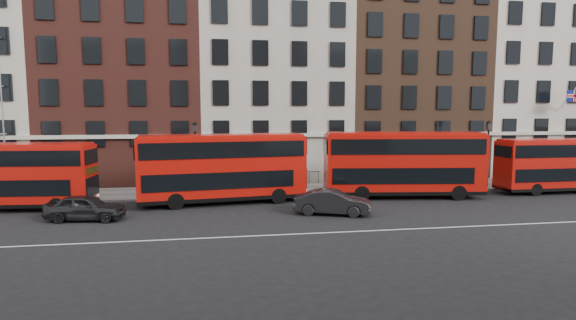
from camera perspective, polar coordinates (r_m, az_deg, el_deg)
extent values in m
plane|color=black|center=(25.04, 3.30, -8.04)|extent=(120.00, 120.00, 0.00)
cube|color=slate|center=(35.13, -0.41, -3.78)|extent=(80.00, 5.00, 0.15)
cube|color=gray|center=(32.70, 0.26, -4.52)|extent=(80.00, 0.30, 0.16)
cube|color=white|center=(23.16, 4.39, -9.21)|extent=(70.00, 0.12, 0.01)
cube|color=brown|center=(42.65, -19.77, 12.35)|extent=(12.80, 10.00, 22.00)
cube|color=#A09A8D|center=(42.17, -2.01, 10.73)|extent=(12.80, 10.00, 19.00)
cube|color=brown|center=(45.66, 14.47, 11.45)|extent=(12.80, 10.00, 21.00)
cube|color=#B9AFA0|center=(52.04, 27.67, 9.72)|extent=(12.80, 10.00, 20.00)
cube|color=#B71009|center=(32.86, -31.85, -1.67)|extent=(10.07, 3.21, 3.73)
cube|color=black|center=(33.11, -31.67, -4.67)|extent=(10.08, 3.25, 0.23)
cube|color=black|center=(33.07, -32.22, -2.76)|extent=(8.95, 3.19, 0.99)
cube|color=black|center=(32.74, -31.96, 0.34)|extent=(9.70, 3.25, 0.94)
cube|color=#B71009|center=(32.68, -32.04, 1.65)|extent=(9.77, 3.00, 0.17)
cube|color=black|center=(30.96, -23.55, -3.04)|extent=(0.26, 2.07, 1.23)
cube|color=black|center=(30.83, -23.63, -1.19)|extent=(0.23, 1.79, 0.40)
cylinder|color=black|center=(30.80, -27.26, -5.13)|extent=(0.96, 0.35, 0.94)
cylinder|color=black|center=(32.72, -25.82, -4.43)|extent=(0.96, 0.35, 0.94)
cube|color=#B71009|center=(30.29, -8.29, -0.94)|extent=(11.19, 3.90, 4.12)
cube|color=black|center=(30.58, -8.23, -4.55)|extent=(11.20, 3.94, 0.25)
cube|color=black|center=(30.34, -8.85, -2.28)|extent=(9.96, 3.83, 1.10)
cube|color=black|center=(30.16, -8.33, 1.47)|extent=(10.79, 3.93, 1.04)
cube|color=#B71009|center=(30.10, -8.35, 3.05)|extent=(10.86, 3.65, 0.19)
cube|color=black|center=(31.60, 1.71, -2.07)|extent=(0.36, 2.29, 1.36)
cube|color=black|center=(31.46, 1.71, -0.05)|extent=(0.32, 1.98, 0.44)
cylinder|color=black|center=(30.13, -1.21, -4.58)|extent=(1.07, 0.41, 1.04)
cylinder|color=black|center=(32.36, -2.27, -3.84)|extent=(1.07, 0.41, 1.04)
cylinder|color=black|center=(29.18, -14.04, -5.12)|extent=(1.07, 0.41, 1.04)
cylinder|color=black|center=(31.47, -14.20, -4.31)|extent=(1.07, 0.41, 1.04)
cube|color=#B71009|center=(33.03, 14.41, -0.43)|extent=(11.34, 4.06, 4.17)
cube|color=black|center=(33.31, 14.32, -3.78)|extent=(11.35, 4.10, 0.25)
cube|color=black|center=(33.03, 13.85, -1.67)|extent=(10.10, 3.98, 1.11)
cube|color=black|center=(32.91, 14.47, 1.81)|extent=(10.94, 4.09, 1.06)
cube|color=#B71009|center=(32.86, 14.51, 3.28)|extent=(11.00, 3.81, 0.19)
cube|color=black|center=(35.10, 23.18, -1.71)|extent=(0.38, 2.32, 1.37)
cube|color=black|center=(34.97, 23.26, 0.13)|extent=(0.34, 2.00, 0.44)
cylinder|color=black|center=(33.39, 20.84, -3.92)|extent=(1.09, 0.43, 1.06)
cylinder|color=black|center=(35.55, 19.38, -3.27)|extent=(1.09, 0.43, 1.06)
cylinder|color=black|center=(31.43, 9.35, -4.21)|extent=(1.09, 0.43, 1.06)
cylinder|color=black|center=(33.72, 8.57, -3.49)|extent=(1.09, 0.43, 1.06)
cube|color=#B71009|center=(39.83, 31.29, -0.50)|extent=(9.69, 2.34, 3.64)
cube|color=black|center=(40.04, 31.16, -2.93)|extent=(9.69, 2.37, 0.22)
cube|color=black|center=(39.72, 30.94, -1.40)|extent=(8.58, 2.41, 0.97)
cube|color=black|center=(39.73, 31.38, 1.12)|extent=(9.32, 2.41, 0.92)
cube|color=#B71009|center=(39.69, 31.44, 2.18)|extent=(9.41, 2.15, 0.17)
cylinder|color=black|center=(37.50, 28.96, -3.32)|extent=(0.92, 0.26, 0.92)
cylinder|color=black|center=(39.11, 27.09, -2.87)|extent=(0.92, 0.26, 0.92)
imported|color=black|center=(28.01, -24.31, -5.51)|extent=(4.52, 2.31, 1.47)
imported|color=black|center=(27.11, 5.67, -5.35)|extent=(4.78, 3.01, 1.49)
cylinder|color=black|center=(32.54, -11.63, -0.47)|extent=(0.14, 0.14, 4.60)
cylinder|color=black|center=(32.82, -11.55, -3.94)|extent=(0.32, 0.32, 0.60)
cube|color=#262626|center=(32.35, -11.73, 4.02)|extent=(0.32, 0.32, 0.55)
cone|color=black|center=(32.34, -11.74, 4.64)|extent=(0.44, 0.44, 0.25)
cylinder|color=black|center=(39.23, 23.98, 0.23)|extent=(0.14, 0.14, 4.60)
cylinder|color=black|center=(39.47, 23.85, -2.66)|extent=(0.32, 0.32, 0.60)
cube|color=#262626|center=(39.07, 24.14, 3.95)|extent=(0.32, 0.32, 0.55)
cone|color=black|center=(39.07, 24.16, 4.47)|extent=(0.44, 0.44, 0.25)
cylinder|color=black|center=(42.10, 30.90, -1.11)|extent=(0.12, 0.12, 2.60)
cube|color=black|center=(41.83, 31.15, 1.04)|extent=(0.25, 0.30, 0.75)
sphere|color=red|center=(41.69, 31.32, 1.32)|extent=(0.14, 0.14, 0.14)
sphere|color=#0C9919|center=(41.72, 31.28, 0.72)|extent=(0.14, 0.14, 0.14)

